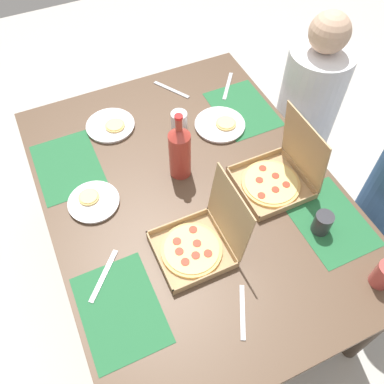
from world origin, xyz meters
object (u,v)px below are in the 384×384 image
at_px(pizza_box_corner_right, 200,242).
at_px(plate_near_left, 220,125).
at_px(pizza_box_edge_far, 278,176).
at_px(diner_left_seat, 304,119).
at_px(cup_red, 384,275).
at_px(cup_spare, 322,223).
at_px(cup_clear_right, 179,121).
at_px(plate_middle, 111,126).
at_px(plate_far_right, 93,202).
at_px(soda_bottle, 179,151).

distance_m(pizza_box_corner_right, plate_near_left, 0.65).
xyz_separation_m(pizza_box_edge_far, diner_left_seat, (-0.45, 0.50, -0.27)).
relative_size(cup_red, diner_left_seat, 0.10).
bearing_deg(cup_spare, cup_red, 13.75).
bearing_deg(cup_clear_right, plate_middle, -116.76).
relative_size(pizza_box_edge_far, plate_near_left, 1.33).
relative_size(cup_clear_right, diner_left_seat, 0.08).
relative_size(plate_far_right, cup_spare, 2.22).
bearing_deg(diner_left_seat, plate_middle, -98.20).
bearing_deg(cup_red, plate_middle, -151.14).
distance_m(pizza_box_edge_far, cup_red, 0.54).
bearing_deg(cup_clear_right, soda_bottle, -23.58).
height_order(pizza_box_corner_right, plate_far_right, pizza_box_corner_right).
relative_size(pizza_box_edge_far, diner_left_seat, 0.28).
bearing_deg(cup_clear_right, plate_near_left, 70.69).
distance_m(plate_far_right, cup_spare, 0.90).
relative_size(pizza_box_edge_far, plate_middle, 1.39).
bearing_deg(diner_left_seat, cup_red, -22.32).
bearing_deg(pizza_box_edge_far, cup_clear_right, -152.30).
xyz_separation_m(pizza_box_corner_right, plate_far_right, (-0.36, -0.30, -0.04)).
bearing_deg(pizza_box_edge_far, plate_far_right, -106.94).
xyz_separation_m(pizza_box_corner_right, plate_middle, (-0.74, -0.10, -0.04)).
relative_size(plate_near_left, cup_red, 2.14).
height_order(plate_middle, plate_near_left, same).
height_order(plate_far_right, cup_red, cup_red).
bearing_deg(pizza_box_corner_right, cup_clear_right, 163.19).
distance_m(plate_middle, diner_left_seat, 1.06).
distance_m(plate_far_right, cup_red, 1.11).
xyz_separation_m(cup_red, diner_left_seat, (-0.98, 0.40, -0.28)).
xyz_separation_m(pizza_box_corner_right, diner_left_seat, (-0.60, 0.92, -0.27)).
bearing_deg(soda_bottle, cup_red, 30.51).
height_order(pizza_box_corner_right, cup_spare, pizza_box_corner_right).
relative_size(plate_middle, cup_clear_right, 2.35).
xyz_separation_m(cup_spare, diner_left_seat, (-0.71, 0.47, -0.27)).
relative_size(soda_bottle, diner_left_seat, 0.29).
height_order(cup_red, cup_spare, cup_red).
bearing_deg(cup_clear_right, diner_left_seat, 89.63).
xyz_separation_m(plate_near_left, cup_clear_right, (-0.06, -0.18, 0.04)).
height_order(soda_bottle, diner_left_seat, diner_left_seat).
xyz_separation_m(plate_far_right, plate_middle, (-0.38, 0.20, -0.00)).
distance_m(pizza_box_edge_far, cup_spare, 0.26).
height_order(pizza_box_edge_far, plate_middle, pizza_box_edge_far).
bearing_deg(diner_left_seat, plate_far_right, -79.22).
bearing_deg(plate_far_right, diner_left_seat, 100.78).
relative_size(soda_bottle, cup_red, 2.96).
distance_m(plate_middle, cup_red, 1.29).
bearing_deg(soda_bottle, cup_spare, 37.88).
xyz_separation_m(pizza_box_edge_far, plate_far_right, (-0.22, -0.72, -0.04)).
bearing_deg(cup_clear_right, cup_red, 18.96).
bearing_deg(cup_spare, pizza_box_edge_far, -172.74).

